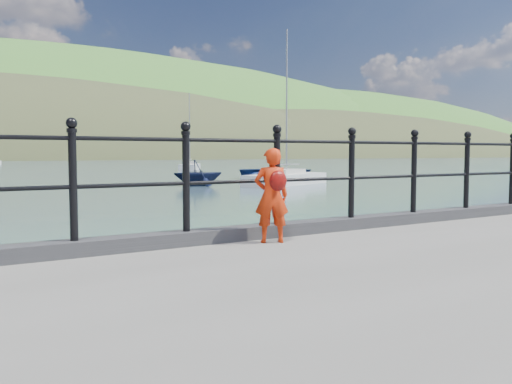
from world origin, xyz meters
TOP-DOWN VIEW (x-y plane):
  - ground at (0.00, 0.00)m, footprint 600.00×600.00m
  - kerb at (0.00, -0.15)m, footprint 60.00×0.30m
  - railing at (0.00, -0.15)m, footprint 18.11×0.11m
  - far_shore at (38.34, 239.41)m, footprint 830.00×200.00m
  - child at (0.27, -0.53)m, footprint 0.46×0.39m
  - launch_blue at (21.41, 30.19)m, footprint 7.03×6.66m
  - launch_navy at (11.66, 24.38)m, footprint 3.31×2.93m
  - sailboat_near at (17.00, 22.56)m, footprint 7.57×4.88m
  - sailboat_far at (25.26, 54.19)m, footprint 5.14×6.58m

SIDE VIEW (x-z plane):
  - far_shore at x=38.34m, z-range -100.57..55.43m
  - ground at x=0.00m, z-range 0.00..0.00m
  - sailboat_near at x=17.00m, z-range -4.65..5.33m
  - sailboat_far at x=25.26m, z-range -4.39..5.08m
  - launch_blue at x=21.41m, z-range 0.00..1.18m
  - launch_navy at x=11.66m, z-range 0.00..1.62m
  - kerb at x=0.00m, z-range 1.00..1.15m
  - child at x=0.27m, z-range 1.01..2.07m
  - railing at x=0.00m, z-range 1.23..2.42m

